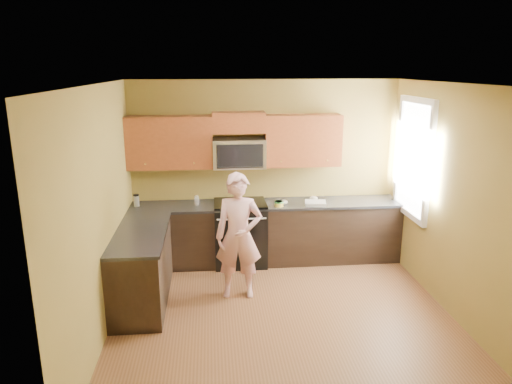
{
  "coord_description": "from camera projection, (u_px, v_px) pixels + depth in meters",
  "views": [
    {
      "loc": [
        -0.81,
        -4.92,
        2.88
      ],
      "look_at": [
        -0.2,
        1.3,
        1.2
      ],
      "focal_mm": 32.92,
      "sensor_mm": 36.0,
      "label": 1
    }
  ],
  "objects": [
    {
      "name": "upper_cab_right",
      "position": [
        302.0,
        165.0,
        6.99
      ],
      "size": [
        1.12,
        0.33,
        0.75
      ],
      "primitive_type": null,
      "color": "brown",
      "rests_on": "wall_back"
    },
    {
      "name": "glass_c",
      "position": [
        197.0,
        200.0,
        6.9
      ],
      "size": [
        0.07,
        0.07,
        0.12
      ],
      "primitive_type": "cylinder",
      "rotation": [
        0.0,
        0.0,
        -0.05
      ],
      "color": "silver",
      "rests_on": "countertop_back"
    },
    {
      "name": "window",
      "position": [
        414.0,
        158.0,
        6.47
      ],
      "size": [
        0.06,
        1.06,
        1.66
      ],
      "primitive_type": null,
      "color": "white",
      "rests_on": "wall_right"
    },
    {
      "name": "cabinet_back_run",
      "position": [
        267.0,
        233.0,
        7.07
      ],
      "size": [
        4.0,
        0.6,
        0.88
      ],
      "primitive_type": "cube",
      "color": "black",
      "rests_on": "floor"
    },
    {
      "name": "frying_pan",
      "position": [
        242.0,
        207.0,
        6.64
      ],
      "size": [
        0.41,
        0.55,
        0.06
      ],
      "primitive_type": null,
      "rotation": [
        0.0,
        0.0,
        0.31
      ],
      "color": "black",
      "rests_on": "stove"
    },
    {
      "name": "floor",
      "position": [
        283.0,
        318.0,
        5.55
      ],
      "size": [
        4.0,
        4.0,
        0.0
      ],
      "primitive_type": "plane",
      "color": "brown",
      "rests_on": "ground"
    },
    {
      "name": "napkin_b",
      "position": [
        314.0,
        198.0,
        7.07
      ],
      "size": [
        0.15,
        0.16,
        0.07
      ],
      "primitive_type": "ellipsoid",
      "rotation": [
        0.0,
        0.0,
        -0.29
      ],
      "color": "silver",
      "rests_on": "countertop_back"
    },
    {
      "name": "upper_cab_over_mw",
      "position": [
        239.0,
        122.0,
        6.73
      ],
      "size": [
        0.76,
        0.33,
        0.3
      ],
      "primitive_type": "cube",
      "color": "brown",
      "rests_on": "wall_back"
    },
    {
      "name": "countertop_back",
      "position": [
        267.0,
        204.0,
        6.94
      ],
      "size": [
        4.0,
        0.62,
        0.04
      ],
      "primitive_type": "cube",
      "color": "black",
      "rests_on": "cabinet_back_run"
    },
    {
      "name": "cabinet_left_run",
      "position": [
        142.0,
        268.0,
        5.86
      ],
      "size": [
        0.6,
        1.6,
        0.88
      ],
      "primitive_type": "cube",
      "color": "black",
      "rests_on": "floor"
    },
    {
      "name": "travel_mug",
      "position": [
        137.0,
        206.0,
        6.78
      ],
      "size": [
        0.1,
        0.1,
        0.18
      ],
      "primitive_type": null,
      "rotation": [
        0.0,
        0.0,
        -0.26
      ],
      "color": "silver",
      "rests_on": "countertop_back"
    },
    {
      "name": "wall_back",
      "position": [
        265.0,
        170.0,
        7.13
      ],
      "size": [
        4.0,
        0.0,
        4.0
      ],
      "primitive_type": "plane",
      "rotation": [
        1.57,
        0.0,
        0.0
      ],
      "color": "olive",
      "rests_on": "ground"
    },
    {
      "name": "countertop_left",
      "position": [
        141.0,
        233.0,
        5.74
      ],
      "size": [
        0.62,
        1.6,
        0.04
      ],
      "primitive_type": "cube",
      "color": "black",
      "rests_on": "cabinet_left_run"
    },
    {
      "name": "dish_towel",
      "position": [
        315.0,
        203.0,
        6.85
      ],
      "size": [
        0.34,
        0.29,
        0.05
      ],
      "primitive_type": "cube",
      "rotation": [
        0.0,
        0.0,
        -0.19
      ],
      "color": "white",
      "rests_on": "countertop_back"
    },
    {
      "name": "glass_b",
      "position": [
        197.0,
        201.0,
        6.84
      ],
      "size": [
        0.08,
        0.08,
        0.12
      ],
      "primitive_type": "cylinder",
      "rotation": [
        0.0,
        0.0,
        -0.14
      ],
      "color": "silver",
      "rests_on": "countertop_back"
    },
    {
      "name": "toast_slice",
      "position": [
        280.0,
        202.0,
        6.95
      ],
      "size": [
        0.14,
        0.14,
        0.01
      ],
      "primitive_type": "cube",
      "rotation": [
        0.0,
        0.0,
        -0.3
      ],
      "color": "#B27F47",
      "rests_on": "countertop_back"
    },
    {
      "name": "butter_tub",
      "position": [
        279.0,
        206.0,
        6.78
      ],
      "size": [
        0.15,
        0.15,
        0.1
      ],
      "primitive_type": null,
      "rotation": [
        0.0,
        0.0,
        0.11
      ],
      "color": "yellow",
      "rests_on": "countertop_back"
    },
    {
      "name": "wall_front",
      "position": [
        330.0,
        292.0,
        3.28
      ],
      "size": [
        4.0,
        0.0,
        4.0
      ],
      "primitive_type": "plane",
      "rotation": [
        -1.57,
        0.0,
        0.0
      ],
      "color": "olive",
      "rests_on": "ground"
    },
    {
      "name": "wall_right",
      "position": [
        457.0,
        204.0,
        5.39
      ],
      "size": [
        0.0,
        4.0,
        4.0
      ],
      "primitive_type": "plane",
      "rotation": [
        1.57,
        0.0,
        -1.57
      ],
      "color": "olive",
      "rests_on": "ground"
    },
    {
      "name": "ceiling",
      "position": [
        287.0,
        84.0,
        4.85
      ],
      "size": [
        4.0,
        4.0,
        0.0
      ],
      "primitive_type": "plane",
      "rotation": [
        3.14,
        0.0,
        0.0
      ],
      "color": "white",
      "rests_on": "ground"
    },
    {
      "name": "napkin_a",
      "position": [
        284.0,
        202.0,
        6.88
      ],
      "size": [
        0.12,
        0.12,
        0.06
      ],
      "primitive_type": "ellipsoid",
      "rotation": [
        0.0,
        0.0,
        0.05
      ],
      "color": "silver",
      "rests_on": "countertop_back"
    },
    {
      "name": "wall_left",
      "position": [
        101.0,
        214.0,
        5.02
      ],
      "size": [
        0.0,
        4.0,
        4.0
      ],
      "primitive_type": "plane",
      "rotation": [
        1.57,
        0.0,
        1.57
      ],
      "color": "olive",
      "rests_on": "ground"
    },
    {
      "name": "woman",
      "position": [
        239.0,
        236.0,
        5.9
      ],
      "size": [
        0.63,
        0.44,
        1.62
      ],
      "primitive_type": "imported",
      "rotation": [
        0.0,
        0.0,
        -0.1
      ],
      "color": "#E77385",
      "rests_on": "floor"
    },
    {
      "name": "microwave",
      "position": [
        239.0,
        167.0,
        6.87
      ],
      "size": [
        0.76,
        0.4,
        0.42
      ],
      "primitive_type": null,
      "color": "silver",
      "rests_on": "wall_back"
    },
    {
      "name": "upper_cab_left",
      "position": [
        171.0,
        168.0,
        6.81
      ],
      "size": [
        1.22,
        0.33,
        0.75
      ],
      "primitive_type": null,
      "color": "brown",
      "rests_on": "wall_back"
    },
    {
      "name": "stove",
      "position": [
        240.0,
        233.0,
        7.0
      ],
      "size": [
        0.76,
        0.65,
        0.95
      ],
      "primitive_type": null,
      "color": "black",
      "rests_on": "floor"
    }
  ]
}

